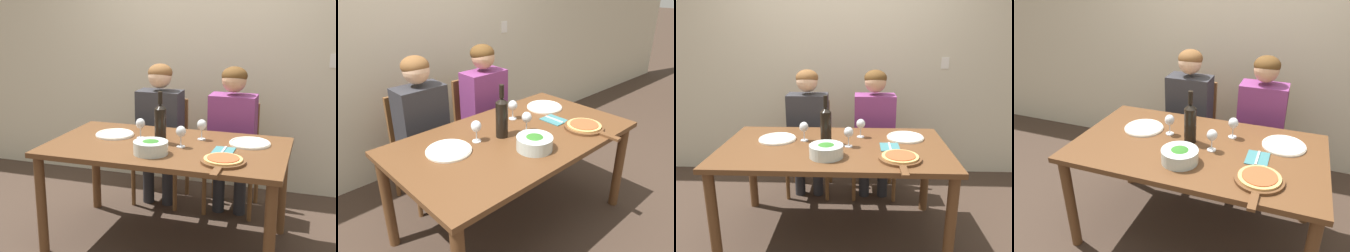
% 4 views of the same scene
% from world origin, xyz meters
% --- Properties ---
extents(ground_plane, '(40.00, 40.00, 0.00)m').
position_xyz_m(ground_plane, '(0.00, 0.00, 0.00)').
color(ground_plane, '#3D2D23').
extents(back_wall, '(10.00, 0.06, 2.70)m').
position_xyz_m(back_wall, '(0.00, 1.31, 1.35)').
color(back_wall, beige).
rests_on(back_wall, ground).
extents(dining_table, '(1.68, 0.95, 0.75)m').
position_xyz_m(dining_table, '(0.00, 0.00, 0.66)').
color(dining_table, brown).
rests_on(dining_table, ground).
extents(chair_left, '(0.42, 0.42, 0.90)m').
position_xyz_m(chair_left, '(-0.30, 0.81, 0.50)').
color(chair_left, brown).
rests_on(chair_left, ground).
extents(chair_right, '(0.42, 0.42, 0.90)m').
position_xyz_m(chair_right, '(0.33, 0.81, 0.50)').
color(chair_right, brown).
rests_on(chair_right, ground).
extents(person_woman, '(0.47, 0.51, 1.24)m').
position_xyz_m(person_woman, '(-0.30, 0.70, 0.75)').
color(person_woman, '#28282D').
rests_on(person_woman, ground).
extents(person_man, '(0.47, 0.51, 1.24)m').
position_xyz_m(person_man, '(0.33, 0.70, 0.75)').
color(person_man, '#28282D').
rests_on(person_man, ground).
extents(wine_bottle, '(0.08, 0.08, 0.37)m').
position_xyz_m(wine_bottle, '(-0.06, 0.05, 0.90)').
color(wine_bottle, black).
rests_on(wine_bottle, dining_table).
extents(broccoli_bowl, '(0.23, 0.23, 0.09)m').
position_xyz_m(broccoli_bowl, '(-0.04, -0.23, 0.80)').
color(broccoli_bowl, silver).
rests_on(broccoli_bowl, dining_table).
extents(dinner_plate_left, '(0.29, 0.29, 0.02)m').
position_xyz_m(dinner_plate_left, '(-0.45, 0.12, 0.76)').
color(dinner_plate_left, silver).
rests_on(dinner_plate_left, dining_table).
extents(dinner_plate_right, '(0.29, 0.29, 0.02)m').
position_xyz_m(dinner_plate_right, '(0.56, 0.20, 0.76)').
color(dinner_plate_right, silver).
rests_on(dinner_plate_right, dining_table).
extents(pizza_on_board, '(0.28, 0.42, 0.04)m').
position_xyz_m(pizza_on_board, '(0.46, -0.27, 0.77)').
color(pizza_on_board, brown).
rests_on(pizza_on_board, dining_table).
extents(wine_glass_left, '(0.07, 0.07, 0.15)m').
position_xyz_m(wine_glass_left, '(-0.24, 0.11, 0.86)').
color(wine_glass_left, silver).
rests_on(wine_glass_left, dining_table).
extents(wine_glass_right, '(0.07, 0.07, 0.15)m').
position_xyz_m(wine_glass_right, '(0.20, 0.21, 0.86)').
color(wine_glass_right, silver).
rests_on(wine_glass_right, dining_table).
extents(wine_glass_centre, '(0.07, 0.07, 0.15)m').
position_xyz_m(wine_glass_centre, '(0.11, -0.02, 0.86)').
color(wine_glass_centre, silver).
rests_on(wine_glass_centre, dining_table).
extents(fork_on_napkin, '(0.14, 0.18, 0.01)m').
position_xyz_m(fork_on_napkin, '(0.41, -0.02, 0.76)').
color(fork_on_napkin, '#387075').
rests_on(fork_on_napkin, dining_table).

